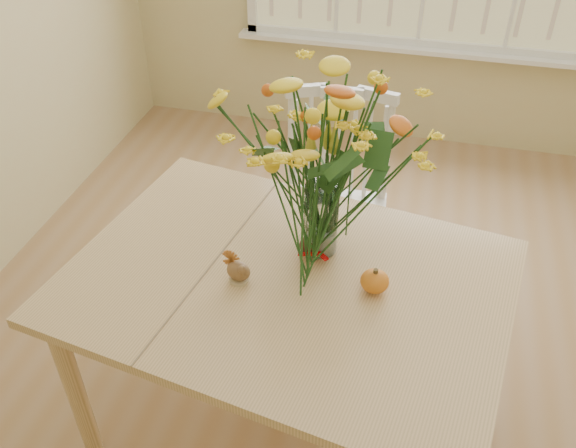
# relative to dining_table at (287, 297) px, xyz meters

# --- Properties ---
(floor) EXTENTS (4.00, 4.50, 0.01)m
(floor) POSITION_rel_dining_table_xyz_m (0.26, 0.29, -0.72)
(floor) COLOR #A77E51
(floor) RESTS_ON ground
(dining_table) EXTENTS (1.65, 1.30, 0.80)m
(dining_table) POSITION_rel_dining_table_xyz_m (0.00, 0.00, 0.00)
(dining_table) COLOR tan
(dining_table) RESTS_ON floor
(windsor_chair) EXTENTS (0.53, 0.51, 1.06)m
(windsor_chair) POSITION_rel_dining_table_xyz_m (0.02, 0.83, -0.12)
(windsor_chair) COLOR white
(windsor_chair) RESTS_ON floor
(flower_vase) EXTENTS (0.57, 0.57, 0.68)m
(flower_vase) POSITION_rel_dining_table_xyz_m (0.08, 0.18, 0.50)
(flower_vase) COLOR white
(flower_vase) RESTS_ON dining_table
(pumpkin) EXTENTS (0.10, 0.10, 0.08)m
(pumpkin) POSITION_rel_dining_table_xyz_m (0.30, 0.01, 0.13)
(pumpkin) COLOR orange
(pumpkin) RESTS_ON dining_table
(turkey_figurine) EXTENTS (0.10, 0.08, 0.11)m
(turkey_figurine) POSITION_rel_dining_table_xyz_m (-0.16, -0.05, 0.14)
(turkey_figurine) COLOR #CCB78C
(turkey_figurine) RESTS_ON dining_table
(dark_gourd) EXTENTS (0.13, 0.10, 0.07)m
(dark_gourd) POSITION_rel_dining_table_xyz_m (0.05, 0.15, 0.13)
(dark_gourd) COLOR #38160F
(dark_gourd) RESTS_ON dining_table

